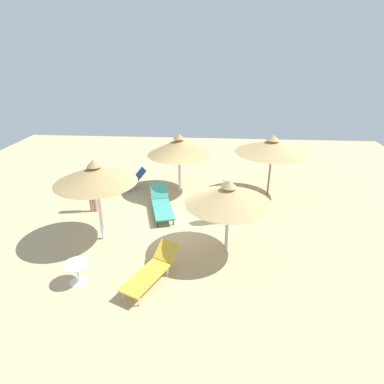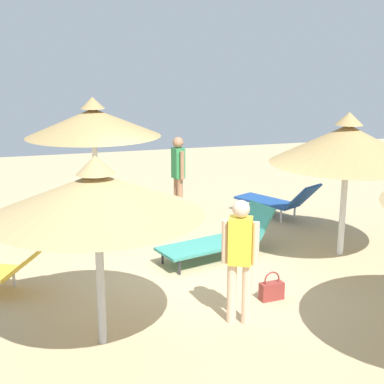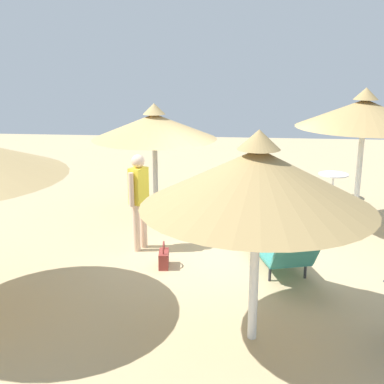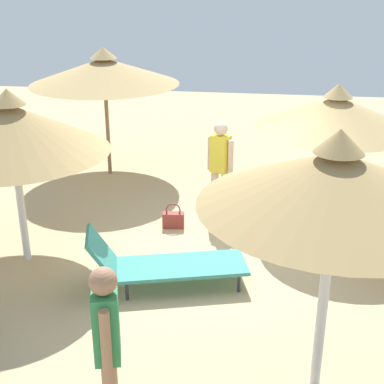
{
  "view_description": "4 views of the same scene",
  "coord_description": "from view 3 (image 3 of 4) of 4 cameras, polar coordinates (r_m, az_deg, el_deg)",
  "views": [
    {
      "loc": [
        -9.98,
        -1.2,
        5.74
      ],
      "look_at": [
        0.85,
        -0.39,
        0.86
      ],
      "focal_mm": 29.97,
      "sensor_mm": 36.0,
      "label": 1
    },
    {
      "loc": [
        -2.29,
        -7.88,
        3.52
      ],
      "look_at": [
        0.13,
        0.44,
        1.32
      ],
      "focal_mm": 51.27,
      "sensor_mm": 36.0,
      "label": 2
    },
    {
      "loc": [
        8.27,
        0.08,
        3.35
      ],
      "look_at": [
        0.29,
        -0.68,
        1.1
      ],
      "focal_mm": 46.45,
      "sensor_mm": 36.0,
      "label": 3
    },
    {
      "loc": [
        -0.6,
        7.09,
        4.01
      ],
      "look_at": [
        0.43,
        0.03,
        1.11
      ],
      "focal_mm": 51.39,
      "sensor_mm": 36.0,
      "label": 4
    }
  ],
  "objects": [
    {
      "name": "parasol_umbrella_far_left",
      "position": [
        5.57,
        7.55,
        1.57
      ],
      "size": [
        2.67,
        2.67,
        2.55
      ],
      "color": "white",
      "rests_on": "ground"
    },
    {
      "name": "parasol_umbrella_near_left",
      "position": [
        10.15,
        -4.34,
        7.53
      ],
      "size": [
        2.54,
        2.54,
        2.38
      ],
      "color": "#B2B2B7",
      "rests_on": "ground"
    },
    {
      "name": "parasol_umbrella_edge",
      "position": [
        9.82,
        19.18,
        8.52
      ],
      "size": [
        2.51,
        2.51,
        2.74
      ],
      "color": "white",
      "rests_on": "ground"
    },
    {
      "name": "lounge_chair_far_right",
      "position": [
        11.83,
        6.69,
        1.01
      ],
      "size": [
        2.07,
        1.38,
        0.73
      ],
      "color": "gold",
      "rests_on": "ground"
    },
    {
      "name": "ground",
      "position": [
        8.94,
        4.53,
        -6.7
      ],
      "size": [
        24.0,
        24.0,
        0.1
      ],
      "primitive_type": "cube",
      "color": "tan"
    },
    {
      "name": "lounge_chair_back",
      "position": [
        8.13,
        9.8,
        -6.18
      ],
      "size": [
        2.23,
        1.23,
        0.85
      ],
      "color": "teal",
      "rests_on": "ground"
    },
    {
      "name": "handbag",
      "position": [
        8.11,
        -3.26,
        -7.58
      ],
      "size": [
        0.37,
        0.19,
        0.44
      ],
      "color": "maroon",
      "rests_on": "ground"
    },
    {
      "name": "person_standing_center",
      "position": [
        8.59,
        -6.12,
        -0.41
      ],
      "size": [
        0.45,
        0.33,
        1.7
      ],
      "color": "beige",
      "rests_on": "ground"
    },
    {
      "name": "side_table_round",
      "position": [
        12.22,
        15.88,
        1.18
      ],
      "size": [
        0.7,
        0.7,
        0.6
      ],
      "color": "silver",
      "rests_on": "ground"
    }
  ]
}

